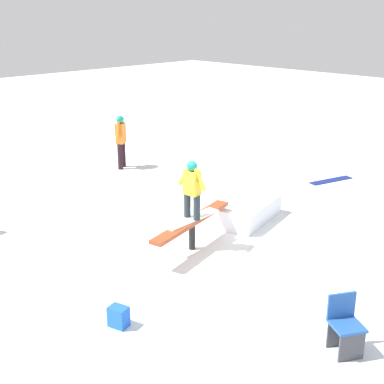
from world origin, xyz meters
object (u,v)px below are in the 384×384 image
object	(u,v)px
rail_feature	(192,224)
backpack_on_snow	(119,317)
loose_snowboard_white	(340,273)
bystander_orange	(121,139)
loose_snowboard_navy	(331,180)
folding_chair	(345,326)
main_rider_on_rail	(192,192)

from	to	relation	value
rail_feature	backpack_on_snow	size ratio (longest dim) A/B	7.73
loose_snowboard_white	rail_feature	bearing A→B (deg)	81.73
bystander_orange	loose_snowboard_navy	size ratio (longest dim) A/B	1.16
rail_feature	backpack_on_snow	distance (m)	3.13
folding_chair	backpack_on_snow	distance (m)	3.46
main_rider_on_rail	loose_snowboard_white	world-z (taller)	main_rider_on_rail
loose_snowboard_white	main_rider_on_rail	bearing A→B (deg)	81.73
bystander_orange	loose_snowboard_navy	world-z (taller)	bystander_orange
rail_feature	loose_snowboard_white	world-z (taller)	rail_feature
main_rider_on_rail	loose_snowboard_navy	world-z (taller)	main_rider_on_rail
loose_snowboard_white	loose_snowboard_navy	distance (m)	5.89
backpack_on_snow	rail_feature	bearing A→B (deg)	97.59
rail_feature	bystander_orange	xyz separation A→B (m)	(-2.66, -5.82, 0.37)
rail_feature	main_rider_on_rail	distance (m)	0.70
rail_feature	loose_snowboard_navy	world-z (taller)	rail_feature
loose_snowboard_navy	folding_chair	world-z (taller)	folding_chair
bystander_orange	folding_chair	world-z (taller)	bystander_orange
rail_feature	loose_snowboard_navy	bearing A→B (deg)	170.76
loose_snowboard_navy	backpack_on_snow	xyz separation A→B (m)	(9.03, 1.65, 0.16)
bystander_orange	backpack_on_snow	world-z (taller)	bystander_orange
loose_snowboard_white	backpack_on_snow	size ratio (longest dim) A/B	4.56
loose_snowboard_white	backpack_on_snow	bearing A→B (deg)	127.07
rail_feature	loose_snowboard_navy	distance (m)	6.21
rail_feature	folding_chair	size ratio (longest dim) A/B	2.99
main_rider_on_rail	loose_snowboard_navy	distance (m)	6.31
main_rider_on_rail	backpack_on_snow	world-z (taller)	main_rider_on_rail
loose_snowboard_navy	backpack_on_snow	bearing A→B (deg)	26.79
main_rider_on_rail	bystander_orange	bearing A→B (deg)	-118.59
backpack_on_snow	loose_snowboard_navy	bearing A→B (deg)	84.81
loose_snowboard_navy	main_rider_on_rail	bearing A→B (deg)	20.41
loose_snowboard_white	loose_snowboard_navy	bearing A→B (deg)	0.76
folding_chair	loose_snowboard_white	bearing A→B (deg)	62.34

